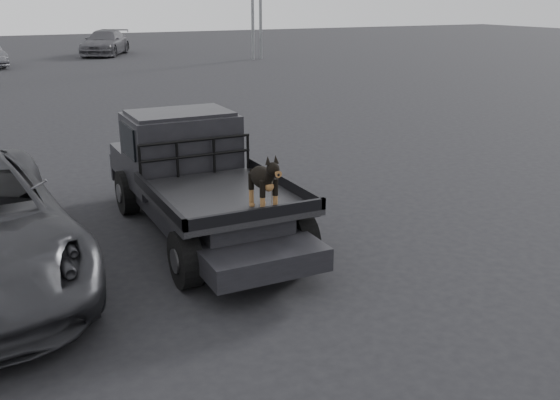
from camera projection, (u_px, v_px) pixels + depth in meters
name	position (u px, v px, depth m)	size (l,w,h in m)	color
ground	(295.00, 283.00, 8.18)	(120.00, 120.00, 0.00)	black
flatbed_ute	(202.00, 206.00, 9.75)	(2.00, 5.40, 0.92)	black
ute_cab	(181.00, 138.00, 10.28)	(1.72, 1.30, 0.88)	black
headache_rack	(196.00, 158.00, 9.69)	(1.80, 0.08, 0.55)	black
dog	(263.00, 182.00, 8.07)	(0.32, 0.60, 0.74)	black
distant_car_b	(105.00, 43.00, 39.56)	(2.16, 5.31, 1.54)	#4B4A50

